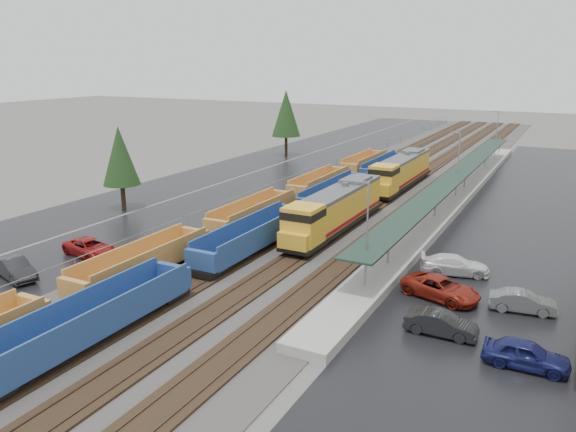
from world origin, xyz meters
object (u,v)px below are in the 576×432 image
at_px(well_string_yellow, 206,236).
at_px(parked_car_east_e, 523,302).
at_px(locomotive_lead, 334,210).
at_px(parked_car_west_b, 15,269).
at_px(parked_car_east_d, 526,355).
at_px(parked_car_east_a, 441,324).
at_px(parked_car_east_c, 455,265).
at_px(parked_car_west_c, 90,248).
at_px(locomotive_trail, 400,172).
at_px(well_string_blue, 254,238).
at_px(parked_car_east_b, 441,288).

distance_m(well_string_yellow, parked_car_east_e, 25.47).
height_order(locomotive_lead, parked_car_west_b, locomotive_lead).
bearing_deg(parked_car_east_d, parked_car_east_a, 70.68).
xyz_separation_m(parked_car_east_c, parked_car_east_e, (5.27, -4.68, -0.05)).
xyz_separation_m(locomotive_lead, well_string_yellow, (-8.00, -9.20, -1.13)).
bearing_deg(parked_car_east_c, parked_car_west_c, 92.46).
bearing_deg(parked_car_east_a, locomotive_trail, 19.59).
height_order(well_string_blue, parked_car_east_d, well_string_blue).
height_order(locomotive_trail, parked_car_west_c, locomotive_trail).
height_order(parked_car_east_c, parked_car_east_e, parked_car_east_c).
bearing_deg(parked_car_east_b, parked_car_east_c, 18.85).
height_order(parked_car_west_b, parked_car_east_c, parked_car_west_b).
bearing_deg(parked_car_west_b, locomotive_trail, -4.55).
height_order(locomotive_trail, parked_car_east_d, locomotive_trail).
xyz_separation_m(well_string_yellow, well_string_blue, (4.00, 1.30, 0.05)).
relative_size(locomotive_trail, parked_car_west_b, 4.03).
bearing_deg(parked_car_east_e, locomotive_lead, 51.21).
bearing_deg(parked_car_west_c, parked_car_east_b, -70.15).
height_order(locomotive_lead, parked_car_east_a, locomotive_lead).
height_order(parked_car_west_c, parked_car_east_c, parked_car_east_c).
bearing_deg(parked_car_east_a, parked_car_east_c, 6.73).
height_order(well_string_yellow, parked_car_east_c, well_string_yellow).
bearing_deg(parked_car_east_e, parked_car_east_a, 136.29).
bearing_deg(parked_car_west_b, parked_car_east_b, -52.46).
bearing_deg(parked_car_east_d, locomotive_trail, 24.89).
xyz_separation_m(parked_car_west_b, parked_car_east_c, (28.69, 15.98, -0.03)).
bearing_deg(parked_car_west_c, parked_car_west_b, 179.95).
distance_m(well_string_blue, parked_car_east_b, 16.50).
bearing_deg(parked_car_west_b, locomotive_lead, -20.93).
distance_m(parked_car_east_b, parked_car_east_c, 5.03).
height_order(locomotive_trail, parked_car_west_b, locomotive_trail).
distance_m(well_string_blue, parked_car_east_c, 16.38).
bearing_deg(well_string_blue, locomotive_trail, 82.12).
relative_size(locomotive_lead, parked_car_west_c, 3.62).
distance_m(parked_car_east_a, parked_car_east_d, 5.06).
relative_size(parked_car_west_b, parked_car_east_e, 1.12).
height_order(well_string_blue, parked_car_west_c, well_string_blue).
xyz_separation_m(parked_car_east_a, parked_car_east_c, (-1.33, 10.31, 0.04)).
height_order(locomotive_lead, parked_car_east_d, locomotive_lead).
bearing_deg(parked_car_east_e, well_string_yellow, 79.25).
distance_m(locomotive_trail, parked_car_west_b, 45.51).
bearing_deg(parked_car_west_c, parked_car_east_a, -80.94).
xyz_separation_m(parked_car_west_b, parked_car_west_c, (1.11, 6.19, -0.05)).
bearing_deg(parked_car_west_c, locomotive_lead, -35.27).
bearing_deg(parked_car_west_c, well_string_blue, -47.26).
relative_size(parked_car_west_c, parked_car_east_c, 1.02).
xyz_separation_m(well_string_blue, parked_car_east_c, (16.19, 2.48, -0.46)).
relative_size(well_string_blue, parked_car_west_b, 18.91).
height_order(locomotive_lead, well_string_yellow, locomotive_lead).
bearing_deg(parked_car_east_a, parked_car_east_e, -35.59).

